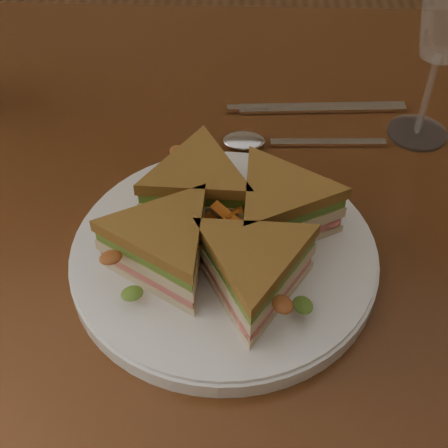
{
  "coord_description": "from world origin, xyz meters",
  "views": [
    {
      "loc": [
        0.01,
        -0.49,
        1.19
      ],
      "look_at": [
        -0.0,
        -0.11,
        0.8
      ],
      "focal_mm": 50.0,
      "sensor_mm": 36.0,
      "label": 1
    }
  ],
  "objects_px": {
    "plate": "(224,256)",
    "knife": "(310,109)",
    "table": "(231,246)",
    "sandwich_wedges": "(224,228)",
    "spoon": "(264,142)"
  },
  "relations": [
    {
      "from": "plate",
      "to": "sandwich_wedges",
      "type": "bearing_deg",
      "value": 0.0
    },
    {
      "from": "plate",
      "to": "sandwich_wedges",
      "type": "height_order",
      "value": "sandwich_wedges"
    },
    {
      "from": "spoon",
      "to": "knife",
      "type": "height_order",
      "value": "spoon"
    },
    {
      "from": "sandwich_wedges",
      "to": "spoon",
      "type": "bearing_deg",
      "value": 77.32
    },
    {
      "from": "plate",
      "to": "knife",
      "type": "xyz_separation_m",
      "value": [
        0.1,
        0.25,
        -0.01
      ]
    },
    {
      "from": "table",
      "to": "knife",
      "type": "bearing_deg",
      "value": 55.96
    },
    {
      "from": "spoon",
      "to": "knife",
      "type": "distance_m",
      "value": 0.09
    },
    {
      "from": "table",
      "to": "knife",
      "type": "distance_m",
      "value": 0.19
    },
    {
      "from": "table",
      "to": "spoon",
      "type": "height_order",
      "value": "spoon"
    },
    {
      "from": "sandwich_wedges",
      "to": "knife",
      "type": "distance_m",
      "value": 0.27
    },
    {
      "from": "sandwich_wedges",
      "to": "spoon",
      "type": "xyz_separation_m",
      "value": [
        0.04,
        0.18,
        -0.04
      ]
    },
    {
      "from": "table",
      "to": "sandwich_wedges",
      "type": "relative_size",
      "value": 4.59
    },
    {
      "from": "table",
      "to": "sandwich_wedges",
      "type": "height_order",
      "value": "sandwich_wedges"
    },
    {
      "from": "plate",
      "to": "knife",
      "type": "distance_m",
      "value": 0.26
    },
    {
      "from": "table",
      "to": "sandwich_wedges",
      "type": "xyz_separation_m",
      "value": [
        -0.0,
        -0.11,
        0.14
      ]
    }
  ]
}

